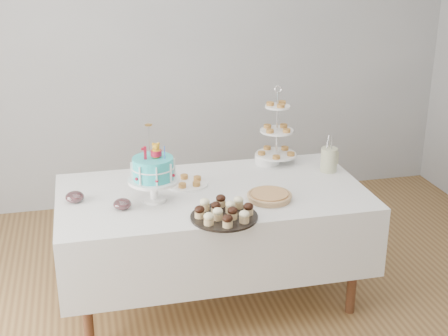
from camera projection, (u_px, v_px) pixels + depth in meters
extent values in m
plane|color=brown|center=(223.00, 322.00, 3.91)|extent=(5.00, 5.00, 0.00)
cube|color=#97999C|center=(169.00, 51.00, 5.25)|extent=(5.00, 0.04, 2.70)
cube|color=#97999C|center=(399.00, 322.00, 1.61)|extent=(5.00, 0.04, 2.70)
cube|color=silver|center=(213.00, 223.00, 3.99)|extent=(1.92, 1.02, 0.45)
cylinder|color=#57321D|center=(86.00, 299.00, 3.55)|extent=(0.06, 0.06, 0.67)
cylinder|color=#57321D|center=(353.00, 266.00, 3.90)|extent=(0.06, 0.06, 0.67)
cylinder|color=#57321D|center=(83.00, 240.00, 4.22)|extent=(0.06, 0.06, 0.67)
cylinder|color=#57321D|center=(311.00, 216.00, 4.57)|extent=(0.06, 0.06, 0.67)
cylinder|color=#2DC5C6|center=(153.00, 168.00, 3.68)|extent=(0.24, 0.24, 0.13)
torus|color=white|center=(153.00, 167.00, 3.68)|extent=(0.26, 0.26, 0.01)
cube|color=#AC1228|center=(145.00, 153.00, 3.63)|extent=(0.02, 0.02, 0.08)
cylinder|color=blue|center=(165.00, 152.00, 3.63)|extent=(0.01, 0.01, 0.08)
cylinder|color=silver|center=(149.00, 141.00, 3.65)|extent=(0.00, 0.00, 0.19)
cylinder|color=gold|center=(149.00, 125.00, 3.62)|extent=(0.05, 0.05, 0.01)
cylinder|color=black|center=(224.00, 217.00, 3.54)|extent=(0.39, 0.39, 0.01)
ellipsoid|color=black|center=(211.00, 209.00, 3.50)|extent=(0.06, 0.06, 0.04)
ellipsoid|color=beige|center=(237.00, 207.00, 3.53)|extent=(0.06, 0.06, 0.04)
cylinder|color=tan|center=(269.00, 197.00, 3.77)|extent=(0.26, 0.26, 0.03)
cylinder|color=#B98347|center=(270.00, 194.00, 3.76)|extent=(0.23, 0.23, 0.02)
torus|color=tan|center=(270.00, 195.00, 3.77)|extent=(0.27, 0.27, 0.02)
cylinder|color=silver|center=(277.00, 128.00, 4.30)|extent=(0.01, 0.01, 0.51)
cylinder|color=white|center=(276.00, 154.00, 4.36)|extent=(0.28, 0.28, 0.01)
cylinder|color=white|center=(277.00, 131.00, 4.30)|extent=(0.23, 0.23, 0.01)
cylinder|color=white|center=(278.00, 107.00, 4.24)|extent=(0.17, 0.17, 0.01)
torus|color=silver|center=(278.00, 89.00, 4.20)|extent=(0.05, 0.01, 0.05)
cylinder|color=white|center=(267.00, 159.00, 4.36)|extent=(0.18, 0.18, 0.07)
cylinder|color=white|center=(187.00, 184.00, 4.00)|extent=(0.27, 0.27, 0.01)
ellipsoid|color=silver|center=(122.00, 204.00, 3.64)|extent=(0.11, 0.11, 0.06)
cylinder|color=#52070C|center=(122.00, 205.00, 3.64)|extent=(0.07, 0.07, 0.03)
ellipsoid|color=silver|center=(75.00, 197.00, 3.74)|extent=(0.11, 0.11, 0.07)
cylinder|color=#52070C|center=(75.00, 198.00, 3.74)|extent=(0.08, 0.08, 0.03)
cylinder|color=beige|center=(329.00, 160.00, 4.20)|extent=(0.11, 0.11, 0.16)
cylinder|color=beige|center=(338.00, 158.00, 4.19)|extent=(0.01, 0.01, 0.09)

